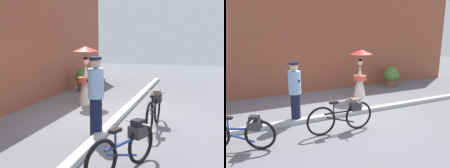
# 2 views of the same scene
# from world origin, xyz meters

# --- Properties ---
(ground_plane) EXTENTS (30.00, 30.00, 0.00)m
(ground_plane) POSITION_xyz_m (0.00, 0.00, 0.00)
(ground_plane) COLOR slate
(building_wall) EXTENTS (14.00, 0.40, 4.12)m
(building_wall) POSITION_xyz_m (0.00, 3.23, 2.06)
(building_wall) COLOR brown
(building_wall) RESTS_ON ground_plane
(sidewalk_curb) EXTENTS (14.00, 0.20, 0.12)m
(sidewalk_curb) POSITION_xyz_m (0.00, 0.00, 0.06)
(sidewalk_curb) COLOR #B2B2B7
(sidewalk_curb) RESTS_ON ground_plane
(bicycle_near_officer) EXTENTS (1.56, 0.75, 0.78)m
(bicycle_near_officer) POSITION_xyz_m (-3.06, -0.90, 0.41)
(bicycle_near_officer) COLOR black
(bicycle_near_officer) RESTS_ON ground_plane
(bicycle_far_side) EXTENTS (1.77, 0.48, 0.84)m
(bicycle_far_side) POSITION_xyz_m (-0.65, -0.98, 0.44)
(bicycle_far_side) COLOR black
(bicycle_far_side) RESTS_ON ground_plane
(person_officer) EXTENTS (0.34, 0.35, 1.69)m
(person_officer) POSITION_xyz_m (-1.60, 0.12, 0.91)
(person_officer) COLOR #141938
(person_officer) RESTS_ON ground_plane
(person_with_parasol) EXTENTS (0.82, 0.82, 1.82)m
(person_with_parasol) POSITION_xyz_m (1.20, 1.45, 0.92)
(person_with_parasol) COLOR silver
(person_with_parasol) RESTS_ON ground_plane
(potted_plant_by_door) EXTENTS (0.69, 0.67, 0.91)m
(potted_plant_by_door) POSITION_xyz_m (3.36, 2.38, 0.49)
(potted_plant_by_door) COLOR brown
(potted_plant_by_door) RESTS_ON ground_plane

